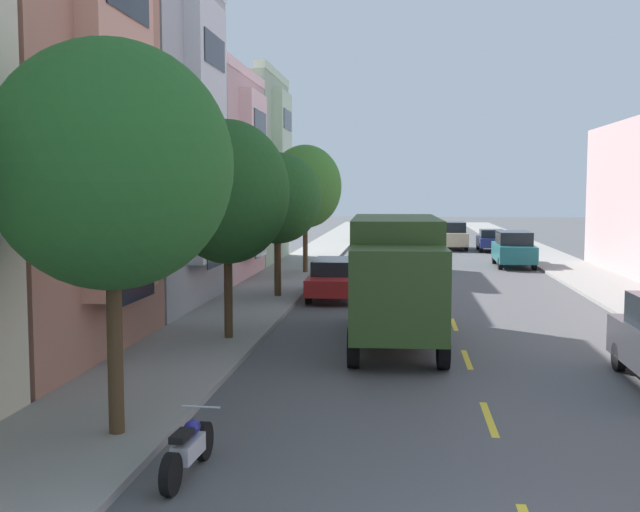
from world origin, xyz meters
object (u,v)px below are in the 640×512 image
object	(u,v)px
street_tree_second	(227,192)
street_tree_third	(277,198)
street_tree_nearest	(111,166)
parked_sedan_forest	(367,233)
parked_motorcycle	(188,449)
parked_hatchback_navy	(491,240)
street_tree_farthest	(305,187)
moving_champagne_sedan	(452,235)
parked_wagon_red	(334,278)
parked_suv_teal	(514,249)
delivery_box_truck	(396,272)

from	to	relation	value
street_tree_second	street_tree_third	size ratio (longest dim) A/B	1.09
street_tree_nearest	street_tree_second	size ratio (longest dim) A/B	1.09
parked_sedan_forest	parked_motorcycle	xyz separation A→B (m)	(-0.33, -50.12, -0.34)
street_tree_nearest	street_tree_second	world-z (taller)	street_tree_nearest
street_tree_third	parked_motorcycle	size ratio (longest dim) A/B	2.67
parked_hatchback_navy	parked_motorcycle	size ratio (longest dim) A/B	1.96
street_tree_nearest	street_tree_third	xyz separation A→B (m)	(-0.00, 16.83, -0.75)
street_tree_second	parked_motorcycle	bearing A→B (deg)	-80.49
street_tree_second	parked_sedan_forest	bearing A→B (deg)	87.19
street_tree_farthest	parked_hatchback_navy	bearing A→B (deg)	55.53
moving_champagne_sedan	parked_motorcycle	world-z (taller)	moving_champagne_sedan
parked_wagon_red	moving_champagne_sedan	xyz separation A→B (m)	(6.07, 24.96, 0.18)
street_tree_third	parked_suv_teal	bearing A→B (deg)	51.56
parked_motorcycle	street_tree_nearest	bearing A→B (deg)	138.87
parked_sedan_forest	parked_wagon_red	xyz separation A→B (m)	(0.16, -31.32, 0.05)
street_tree_farthest	parked_wagon_red	world-z (taller)	street_tree_farthest
street_tree_nearest	parked_suv_teal	world-z (taller)	street_tree_nearest
parked_wagon_red	delivery_box_truck	bearing A→B (deg)	-73.43
parked_suv_teal	parked_sedan_forest	bearing A→B (deg)	115.73
street_tree_farthest	parked_motorcycle	distance (m)	27.02
street_tree_third	parked_suv_teal	world-z (taller)	street_tree_third
street_tree_third	delivery_box_truck	bearing A→B (deg)	-59.33
street_tree_second	moving_champagne_sedan	bearing A→B (deg)	76.40
street_tree_second	parked_motorcycle	world-z (taller)	street_tree_second
street_tree_nearest	delivery_box_truck	xyz separation A→B (m)	(4.59, 9.08, -2.69)
delivery_box_truck	street_tree_third	bearing A→B (deg)	120.67
street_tree_second	parked_hatchback_navy	size ratio (longest dim) A/B	1.49
street_tree_second	parked_sedan_forest	size ratio (longest dim) A/B	1.33
street_tree_third	street_tree_second	bearing A→B (deg)	-90.00
parked_hatchback_navy	parked_suv_teal	size ratio (longest dim) A/B	0.83
parked_motorcycle	parked_hatchback_navy	bearing A→B (deg)	77.88
street_tree_third	street_tree_farthest	distance (m)	8.43
parked_wagon_red	street_tree_second	bearing A→B (deg)	-103.40
street_tree_third	parked_hatchback_navy	xyz separation A→B (m)	(10.74, 24.07, -3.12)
street_tree_nearest	street_tree_second	distance (m)	8.43
street_tree_second	street_tree_farthest	distance (m)	16.83
street_tree_second	street_tree_third	bearing A→B (deg)	90.00
parked_wagon_red	parked_hatchback_navy	bearing A→B (deg)	69.90
delivery_box_truck	parked_wagon_red	size ratio (longest dim) A/B	1.68
delivery_box_truck	parked_sedan_forest	distance (m)	39.70
parked_suv_teal	parked_hatchback_navy	bearing A→B (deg)	90.21
parked_suv_teal	moving_champagne_sedan	xyz separation A→B (m)	(-2.58, 11.90, 0.00)
parked_sedan_forest	parked_motorcycle	size ratio (longest dim) A/B	2.19
parked_suv_teal	street_tree_farthest	bearing A→B (deg)	-154.37
street_tree_second	moving_champagne_sedan	xyz separation A→B (m)	(8.20, 33.90, -3.17)
street_tree_third	street_tree_farthest	world-z (taller)	street_tree_farthest
street_tree_nearest	parked_wagon_red	xyz separation A→B (m)	(2.13, 17.36, -3.82)
delivery_box_truck	parked_wagon_red	world-z (taller)	delivery_box_truck
street_tree_second	delivery_box_truck	xyz separation A→B (m)	(4.59, 0.67, -2.22)
street_tree_third	parked_sedan_forest	size ratio (longest dim) A/B	1.22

